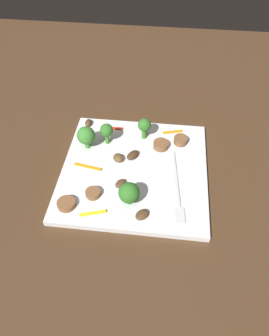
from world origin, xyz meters
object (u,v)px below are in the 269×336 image
at_px(mushroom_0, 88,123).
at_px(mushroom_2, 118,158).
at_px(broccoli_floret_1, 107,131).
at_px(mushroom_3, 133,155).
at_px(pepper_strip_3, 93,213).
at_px(broccoli_floret_2, 129,193).
at_px(pepper_strip_0, 115,128).
at_px(pepper_strip_1, 88,167).
at_px(broccoli_floret_3, 86,136).
at_px(sausage_slice_3, 93,193).
at_px(broccoli_floret_0, 144,126).
at_px(sausage_slice_0, 66,204).
at_px(fork, 177,190).
at_px(mushroom_1, 142,215).
at_px(sausage_slice_2, 181,140).
at_px(sausage_slice_1, 161,145).
at_px(mushroom_4, 121,183).
at_px(pepper_strip_2, 173,132).
at_px(plate, 134,170).

bearing_deg(mushroom_0, mushroom_2, 39.50).
relative_size(broccoli_floret_1, mushroom_3, 1.59).
xyz_separation_m(mushroom_2, pepper_strip_3, (0.14, -0.03, -0.00)).
xyz_separation_m(broccoli_floret_2, pepper_strip_0, (-0.20, -0.06, -0.03)).
relative_size(broccoli_floret_1, pepper_strip_1, 0.86).
distance_m(broccoli_floret_3, sausage_slice_3, 0.14).
bearing_deg(broccoli_floret_0, sausage_slice_0, -31.67).
relative_size(fork, broccoli_floret_3, 3.37).
bearing_deg(mushroom_1, pepper_strip_0, -159.44).
xyz_separation_m(broccoli_floret_0, pepper_strip_0, (-0.02, -0.07, -0.03)).
distance_m(sausage_slice_2, mushroom_2, 0.15).
bearing_deg(mushroom_1, sausage_slice_2, 161.92).
distance_m(sausage_slice_2, mushroom_1, 0.21).
bearing_deg(pepper_strip_0, mushroom_0, -97.21).
relative_size(sausage_slice_0, mushroom_3, 1.07).
height_order(fork, sausage_slice_1, sausage_slice_1).
distance_m(broccoli_floret_0, sausage_slice_2, 0.09).
relative_size(broccoli_floret_3, mushroom_2, 2.21).
relative_size(sausage_slice_3, mushroom_0, 1.18).
xyz_separation_m(broccoli_floret_2, mushroom_1, (0.03, 0.03, -0.02)).
xyz_separation_m(fork, sausage_slice_3, (0.03, -0.16, 0.00)).
relative_size(sausage_slice_1, mushroom_4, 1.34).
relative_size(mushroom_0, pepper_strip_2, 0.53).
distance_m(sausage_slice_1, sausage_slice_2, 0.05).
height_order(broccoli_floret_0, sausage_slice_1, broccoli_floret_0).
relative_size(sausage_slice_1, pepper_strip_2, 0.73).
bearing_deg(broccoli_floret_0, mushroom_1, 4.34).
xyz_separation_m(plate, broccoli_floret_3, (-0.05, -0.11, 0.04)).
xyz_separation_m(plate, pepper_strip_3, (0.12, -0.06, 0.01)).
bearing_deg(pepper_strip_1, mushroom_4, 62.30).
bearing_deg(broccoli_floret_3, mushroom_4, 41.59).
bearing_deg(pepper_strip_1, broccoli_floret_2, 50.87).
bearing_deg(plate, broccoli_floret_3, -114.74).
bearing_deg(pepper_strip_2, mushroom_2, -47.73).
bearing_deg(broccoli_floret_2, broccoli_floret_1, -156.43).
distance_m(sausage_slice_0, pepper_strip_0, 0.23).
bearing_deg(sausage_slice_2, sausage_slice_0, -46.80).
relative_size(mushroom_4, pepper_strip_1, 0.42).
height_order(mushroom_2, mushroom_4, mushroom_2).
bearing_deg(mushroom_3, sausage_slice_0, -37.57).
height_order(mushroom_1, pepper_strip_1, mushroom_1).
bearing_deg(sausage_slice_2, broccoli_floret_3, -79.82).
height_order(fork, sausage_slice_3, sausage_slice_3).
distance_m(sausage_slice_0, mushroom_1, 0.14).
bearing_deg(sausage_slice_0, mushroom_2, 148.32).
height_order(plate, mushroom_3, mushroom_3).
bearing_deg(pepper_strip_2, pepper_strip_0, -88.62).
distance_m(broccoli_floret_0, broccoli_floret_3, 0.13).
bearing_deg(sausage_slice_3, mushroom_4, 122.10).
height_order(sausage_slice_3, mushroom_3, same).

